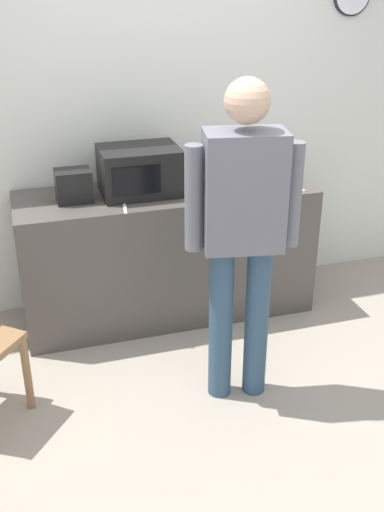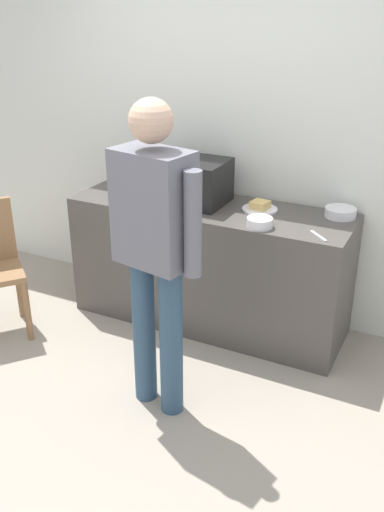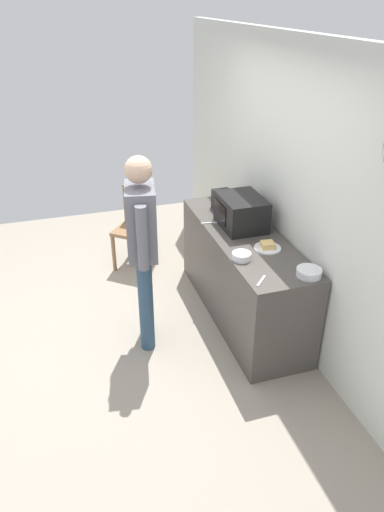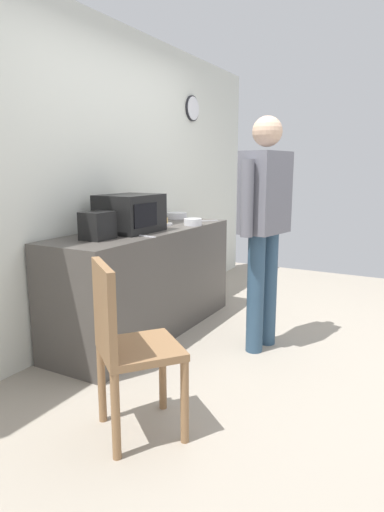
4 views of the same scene
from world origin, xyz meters
name	(u,v)px [view 3 (image 3 of 4)]	position (x,y,z in m)	size (l,w,h in m)	color
ground_plane	(122,336)	(0.00, 0.00, 0.00)	(6.00, 6.00, 0.00)	#9E9384
back_wall	(287,189)	(0.00, 1.60, 1.30)	(5.40, 0.13, 2.60)	silver
kitchen_counter	(243,275)	(-0.02, 1.22, 0.45)	(1.96, 0.62, 0.89)	#4C4742
microwave	(241,212)	(-0.19, 1.24, 1.04)	(0.50, 0.39, 0.30)	black
sandwich_plate	(268,247)	(0.31, 1.29, 0.92)	(0.24, 0.24, 0.07)	white
salad_bowl	(309,272)	(0.82, 1.41, 0.93)	(0.20, 0.20, 0.06)	white
cereal_bowl	(242,256)	(0.42, 1.00, 0.93)	(0.16, 0.16, 0.06)	white
toaster	(223,201)	(-0.61, 1.22, 0.99)	(0.22, 0.18, 0.20)	black
fork_utensil	(261,281)	(0.78, 1.02, 0.90)	(0.17, 0.02, 0.01)	silver
spoon_utensil	(210,223)	(-0.34, 0.98, 0.90)	(0.17, 0.02, 0.01)	silver
person_standing	(142,241)	(0.12, 0.22, 1.04)	(0.58, 0.31, 1.77)	#2F4B65
wooden_chair	(136,224)	(-1.34, 0.44, 0.52)	(0.56, 0.56, 0.94)	olive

